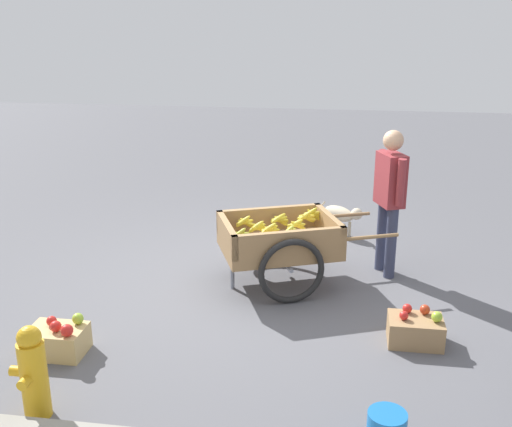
# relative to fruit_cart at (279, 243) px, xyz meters

# --- Properties ---
(ground_plane) EXTENTS (24.00, 24.00, 0.00)m
(ground_plane) POSITION_rel_fruit_cart_xyz_m (0.37, 0.10, -0.44)
(ground_plane) COLOR #56565B
(fruit_cart) EXTENTS (1.81, 1.32, 0.72)m
(fruit_cart) POSITION_rel_fruit_cart_xyz_m (0.00, 0.00, 0.00)
(fruit_cart) COLOR #937047
(fruit_cart) RESTS_ON ground
(vendor_person) EXTENTS (0.31, 0.55, 1.51)m
(vendor_person) POSITION_rel_fruit_cart_xyz_m (-1.06, -0.43, 0.45)
(vendor_person) COLOR #333851
(vendor_person) RESTS_ON ground
(dog) EXTENTS (0.54, 0.46, 0.40)m
(dog) POSITION_rel_fruit_cart_xyz_m (-0.59, -1.51, -0.17)
(dog) COLOR beige
(dog) RESTS_ON ground
(fire_hydrant) EXTENTS (0.25, 0.25, 0.67)m
(fire_hydrant) POSITION_rel_fruit_cart_xyz_m (1.37, 2.34, -0.11)
(fire_hydrant) COLOR gold
(fire_hydrant) RESTS_ON ground
(apple_crate) EXTENTS (0.44, 0.32, 0.32)m
(apple_crate) POSITION_rel_fruit_cart_xyz_m (1.59, 1.57, -0.32)
(apple_crate) COLOR tan
(apple_crate) RESTS_ON ground
(mixed_fruit_crate) EXTENTS (0.44, 0.32, 0.31)m
(mixed_fruit_crate) POSITION_rel_fruit_cart_xyz_m (-1.24, 0.99, -0.32)
(mixed_fruit_crate) COLOR #99754C
(mixed_fruit_crate) RESTS_ON ground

